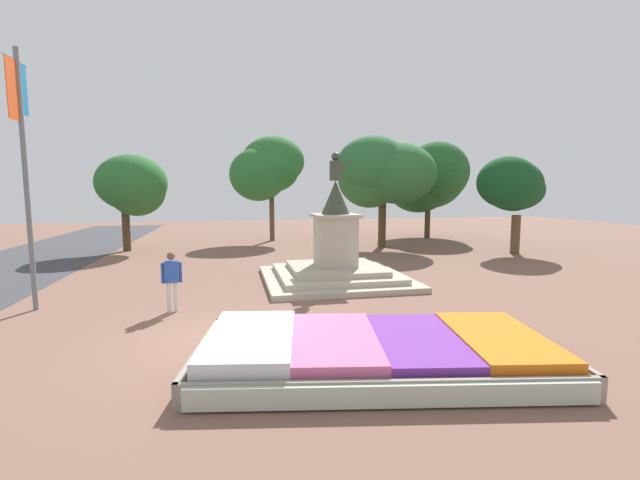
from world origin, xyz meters
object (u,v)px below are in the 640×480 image
Objects in this scene: flower_planter at (372,351)px; pedestrian_crossing_plaza at (172,277)px; statue_monument at (335,259)px; banner_pole at (25,167)px.

pedestrian_crossing_plaza is at bearing 132.28° from flower_planter.
statue_monument reaches higher than pedestrian_crossing_plaza.
banner_pole is at bearing 145.01° from flower_planter.
statue_monument is (1.21, 7.95, 0.56)m from flower_planter.
statue_monument is 0.73× the size of banner_pole.
statue_monument is at bearing 12.66° from banner_pole.
flower_planter is 6.52m from pedestrian_crossing_plaza.
flower_planter is at bearing -98.66° from statue_monument.
pedestrian_crossing_plaza is (-5.57, -3.16, 0.15)m from statue_monument.
banner_pole is 5.12m from pedestrian_crossing_plaza.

